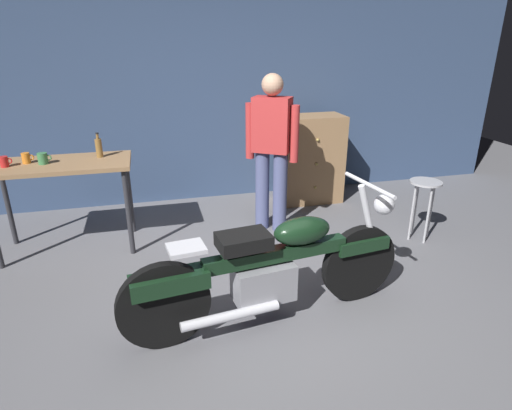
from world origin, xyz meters
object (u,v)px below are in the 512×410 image
(mug_orange_travel, at_px, (26,158))
(mug_red_diner, at_px, (4,162))
(person_standing, at_px, (272,147))
(mug_green_speckled, at_px, (43,158))
(wooden_dresser, at_px, (310,159))
(shop_stool, at_px, (424,194))
(bottle, at_px, (99,147))
(motorcycle, at_px, (272,267))

(mug_orange_travel, bearing_deg, mug_red_diner, -153.54)
(person_standing, bearing_deg, mug_green_speckled, 32.64)
(wooden_dresser, xyz_separation_m, mug_red_diner, (-3.24, -0.74, 0.40))
(shop_stool, height_order, bottle, bottle)
(motorcycle, distance_m, shop_stool, 2.12)
(person_standing, distance_m, mug_orange_travel, 2.36)
(mug_orange_travel, bearing_deg, motorcycle, -41.21)
(motorcycle, xyz_separation_m, mug_orange_travel, (-1.90, 1.67, 0.50))
(motorcycle, distance_m, mug_orange_travel, 2.58)
(motorcycle, xyz_separation_m, bottle, (-1.26, 1.73, 0.55))
(motorcycle, height_order, mug_green_speckled, mug_green_speckled)
(person_standing, height_order, mug_orange_travel, person_standing)
(mug_green_speckled, bearing_deg, wooden_dresser, 13.84)
(person_standing, xyz_separation_m, mug_green_speckled, (-2.20, 0.01, 0.03))
(shop_stool, xyz_separation_m, mug_red_diner, (-3.96, 0.63, 0.45))
(mug_orange_travel, height_order, bottle, bottle)
(mug_red_diner, distance_m, mug_orange_travel, 0.18)
(mug_red_diner, xyz_separation_m, mug_green_speckled, (0.32, 0.02, 0.00))
(wooden_dresser, bearing_deg, mug_red_diner, -167.16)
(person_standing, relative_size, wooden_dresser, 1.52)
(mug_red_diner, bearing_deg, mug_orange_travel, 26.46)
(bottle, bearing_deg, mug_red_diner, -169.76)
(person_standing, distance_m, mug_green_speckled, 2.20)
(wooden_dresser, bearing_deg, person_standing, -134.61)
(wooden_dresser, height_order, bottle, bottle)
(shop_stool, height_order, mug_orange_travel, mug_orange_travel)
(wooden_dresser, distance_m, mug_orange_travel, 3.17)
(person_standing, bearing_deg, bottle, 28.33)
(person_standing, bearing_deg, wooden_dresser, -101.69)
(motorcycle, height_order, bottle, bottle)
(shop_stool, xyz_separation_m, mug_orange_travel, (-3.80, 0.71, 0.45))
(shop_stool, bearing_deg, wooden_dresser, 117.84)
(wooden_dresser, xyz_separation_m, mug_orange_travel, (-3.08, -0.66, 0.40))
(person_standing, height_order, bottle, person_standing)
(person_standing, height_order, shop_stool, person_standing)
(person_standing, height_order, wooden_dresser, person_standing)
(motorcycle, distance_m, person_standing, 1.72)
(person_standing, xyz_separation_m, shop_stool, (1.44, -0.64, -0.43))
(person_standing, distance_m, shop_stool, 1.64)
(shop_stool, height_order, mug_green_speckled, mug_green_speckled)
(motorcycle, bearing_deg, wooden_dresser, 55.77)
(bottle, bearing_deg, mug_green_speckled, -165.41)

